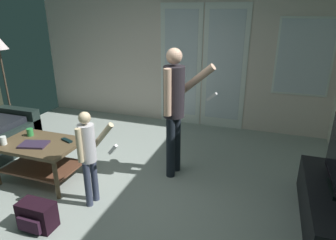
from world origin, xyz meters
TOP-DOWN VIEW (x-y plane):
  - ground_plane at (0.00, 0.00)m, footprint 5.39×5.42m
  - wall_back_with_doors at (0.10, 2.67)m, footprint 5.39×0.09m
  - coffee_table at (-0.93, 0.13)m, footprint 0.95×0.65m
  - tv_stand at (2.32, 0.34)m, footprint 0.47×1.42m
  - person_adult at (0.58, 0.80)m, footprint 0.63×0.44m
  - person_child at (-0.08, -0.10)m, footprint 0.39×0.29m
  - backpack at (-0.37, -0.62)m, footprint 0.36×0.23m
  - laptop_closed at (-0.94, 0.05)m, footprint 0.36×0.29m
  - cup_near_edge at (-1.19, 0.27)m, footprint 0.08×0.08m
  - cup_by_laptop at (-1.30, -0.05)m, footprint 0.07×0.07m
  - tv_remote_black at (-0.64, 0.28)m, footprint 0.18×0.11m

SIDE VIEW (x-z plane):
  - ground_plane at x=0.00m, z-range -0.02..0.00m
  - backpack at x=-0.37m, z-range 0.00..0.27m
  - tv_stand at x=2.32m, z-range 0.00..0.40m
  - coffee_table at x=-0.93m, z-range 0.11..0.62m
  - tv_remote_black at x=-0.64m, z-range 0.50..0.53m
  - laptop_closed at x=-0.94m, z-range 0.50..0.53m
  - cup_near_edge at x=-1.19m, z-range 0.50..0.60m
  - cup_by_laptop at x=-1.30m, z-range 0.50..0.60m
  - person_child at x=-0.08m, z-range 0.10..1.17m
  - person_adult at x=0.58m, z-range 0.16..1.77m
  - wall_back_with_doors at x=0.10m, z-range -0.05..2.82m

